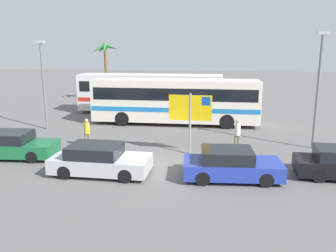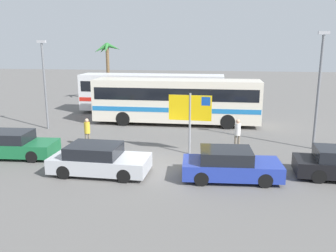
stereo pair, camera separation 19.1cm
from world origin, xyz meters
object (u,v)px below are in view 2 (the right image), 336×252
bus_front_coach (176,99)px  car_green (12,145)px  ferry_sign (191,110)px  car_silver (99,160)px  car_blue (230,165)px  pedestrian_crossing_lot (238,132)px  pedestrian_near_sign (87,130)px  bus_rear_coach (152,92)px

bus_front_coach → car_green: size_ratio=2.70×
ferry_sign → car_green: bearing=-166.1°
bus_front_coach → car_green: (-7.37, -8.70, -1.15)m
car_silver → car_blue: bearing=2.7°
ferry_sign → pedestrian_crossing_lot: size_ratio=1.87×
ferry_sign → pedestrian_near_sign: 5.98m
car_blue → pedestrian_crossing_lot: 4.39m
ferry_sign → car_blue: size_ratio=0.76×
bus_front_coach → car_blue: (3.48, -10.28, -1.15)m
bus_front_coach → car_green: 11.46m
pedestrian_near_sign → pedestrian_crossing_lot: bearing=48.8°
car_silver → pedestrian_crossing_lot: bearing=37.0°
car_blue → car_silver: 5.73m
bus_rear_coach → pedestrian_near_sign: 10.45m
bus_front_coach → pedestrian_near_sign: size_ratio=7.24×
ferry_sign → car_silver: ferry_sign is taller
ferry_sign → car_blue: (1.92, -3.30, -1.69)m
car_blue → car_silver: size_ratio=0.97×
car_silver → pedestrian_near_sign: (-1.99, 3.93, 0.31)m
pedestrian_near_sign → ferry_sign: bearing=40.0°
bus_front_coach → pedestrian_crossing_lot: bus_front_coach is taller
bus_rear_coach → pedestrian_crossing_lot: bearing=-56.4°
car_silver → car_green: bearing=163.3°
car_green → pedestrian_near_sign: size_ratio=2.68×
car_blue → bus_front_coach: bearing=105.1°
car_green → bus_rear_coach: bearing=65.0°
bus_rear_coach → car_silver: (0.24, -14.21, -1.15)m
ferry_sign → pedestrian_crossing_lot: (2.45, 1.05, -1.32)m
bus_front_coach → bus_rear_coach: bearing=123.0°
bus_rear_coach → pedestrian_near_sign: (-1.75, -10.27, -0.84)m
bus_front_coach → car_blue: bearing=-71.3°
car_green → car_blue: size_ratio=1.03×
bus_rear_coach → car_silver: bus_rear_coach is taller
car_silver → bus_rear_coach: bearing=92.5°
ferry_sign → bus_front_coach: bearing=105.6°
ferry_sign → pedestrian_crossing_lot: 2.97m
ferry_sign → pedestrian_crossing_lot: ferry_sign is taller
car_green → car_silver: bearing=-21.9°
car_green → pedestrian_near_sign: bearing=31.9°
ferry_sign → pedestrian_near_sign: size_ratio=1.98×
bus_rear_coach → ferry_sign: size_ratio=3.66×
car_green → car_blue: bearing=-11.9°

